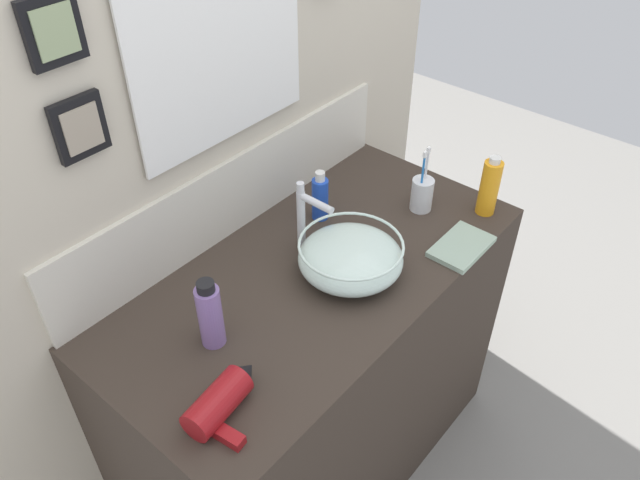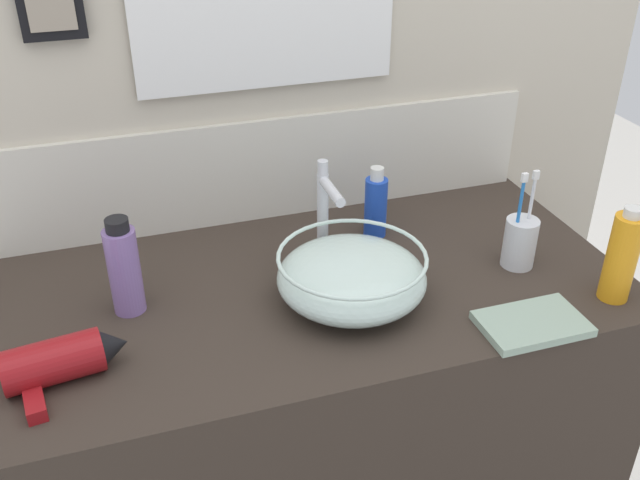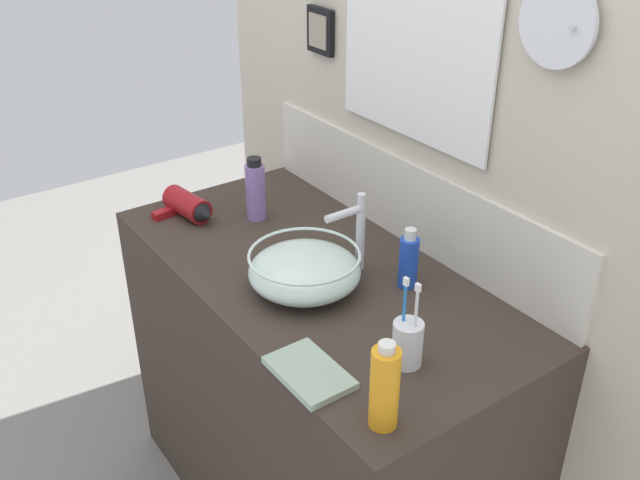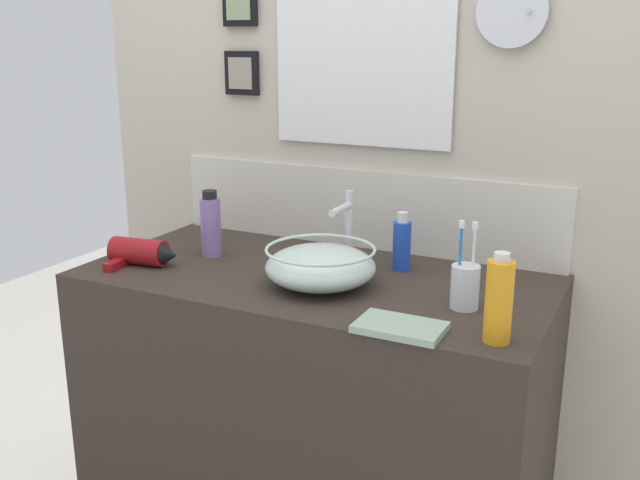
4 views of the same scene
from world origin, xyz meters
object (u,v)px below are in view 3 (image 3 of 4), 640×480
toothbrush_cup (407,342)px  soap_dispenser (385,387)px  hand_towel (309,372)px  faucet (356,228)px  spray_bottle (256,190)px  hair_drier (189,207)px  glass_bowl_sink (305,270)px  lotion_bottle (409,261)px

toothbrush_cup → soap_dispenser: size_ratio=1.09×
hand_towel → soap_dispenser: bearing=10.1°
faucet → spray_bottle: 0.41m
hair_drier → faucet: bearing=23.0°
glass_bowl_sink → soap_dispenser: (0.49, -0.15, 0.04)m
spray_bottle → hand_towel: size_ratio=1.02×
faucet → soap_dispenser: size_ratio=1.12×
glass_bowl_sink → hand_towel: glass_bowl_sink is taller
glass_bowl_sink → toothbrush_cup: 0.37m
toothbrush_cup → lotion_bottle: 0.31m
hair_drier → hand_towel: hair_drier is taller
soap_dispenser → hand_towel: 0.22m
toothbrush_cup → soap_dispenser: toothbrush_cup is taller
faucet → soap_dispenser: bearing=-32.3°
glass_bowl_sink → hair_drier: (-0.53, -0.06, -0.02)m
spray_bottle → lotion_bottle: (0.55, 0.12, -0.02)m
glass_bowl_sink → hair_drier: size_ratio=1.36×
lotion_bottle → hand_towel: lotion_bottle is taller
faucet → hair_drier: faucet is taller
hair_drier → glass_bowl_sink: bearing=6.8°
faucet → toothbrush_cup: 0.41m
glass_bowl_sink → toothbrush_cup: bearing=2.2°
toothbrush_cup → hand_towel: toothbrush_cup is taller
hand_towel → glass_bowl_sink: bearing=147.4°
glass_bowl_sink → soap_dispenser: size_ratio=1.46×
glass_bowl_sink → soap_dispenser: 0.51m
toothbrush_cup → lotion_bottle: (-0.23, 0.21, 0.02)m
glass_bowl_sink → hand_towel: (0.29, -0.18, -0.05)m
soap_dispenser → lotion_bottle: size_ratio=1.20×
glass_bowl_sink → toothbrush_cup: toothbrush_cup is taller
spray_bottle → hair_drier: bearing=-126.3°
toothbrush_cup → spray_bottle: 0.79m
spray_bottle → lotion_bottle: size_ratio=1.19×
soap_dispenser → hand_towel: size_ratio=1.02×
faucet → hair_drier: bearing=-157.0°
spray_bottle → lotion_bottle: 0.56m
faucet → spray_bottle: size_ratio=1.12×
glass_bowl_sink → faucet: (0.00, 0.16, 0.07)m
hand_towel → hair_drier: bearing=171.6°
glass_bowl_sink → hand_towel: 0.34m
glass_bowl_sink → spray_bottle: 0.42m
spray_bottle → soap_dispenser: 0.93m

